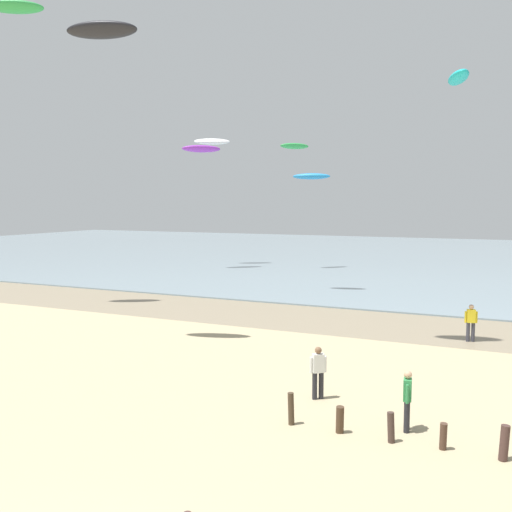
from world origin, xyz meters
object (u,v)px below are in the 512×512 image
object	(u,v)px
kite_aloft_4	(295,146)
kite_aloft_12	(201,149)
kite_aloft_10	(102,30)
kite_aloft_1	(458,78)
person_right_flank	(318,371)
person_left_flank	(407,399)
person_by_waterline	(471,322)
kite_aloft_7	(311,176)
kite_aloft_8	(212,141)
kite_aloft_9	(14,7)

from	to	relation	value
kite_aloft_4	kite_aloft_12	xyz separation A→B (m)	(-7.90, -3.40, -0.23)
kite_aloft_10	kite_aloft_12	size ratio (longest dim) A/B	0.87
kite_aloft_1	kite_aloft_12	bearing A→B (deg)	42.79
person_right_flank	kite_aloft_10	world-z (taller)	kite_aloft_10
person_left_flank	kite_aloft_4	distance (m)	38.97
person_by_waterline	person_right_flank	bearing A→B (deg)	-111.67
person_left_flank	kite_aloft_7	world-z (taller)	kite_aloft_7
kite_aloft_8	kite_aloft_9	distance (m)	25.06
kite_aloft_9	kite_aloft_12	size ratio (longest dim) A/B	0.92
person_left_flank	kite_aloft_1	distance (m)	16.91
kite_aloft_7	kite_aloft_10	size ratio (longest dim) A/B	0.83
person_by_waterline	kite_aloft_1	xyz separation A→B (m)	(-0.99, 1.24, 11.13)
kite_aloft_1	kite_aloft_7	world-z (taller)	kite_aloft_1
kite_aloft_7	kite_aloft_9	size ratio (longest dim) A/B	0.78
person_left_flank	kite_aloft_12	size ratio (longest dim) A/B	0.48
kite_aloft_1	kite_aloft_8	bearing A→B (deg)	38.61
kite_aloft_8	kite_aloft_12	distance (m)	3.82
kite_aloft_1	kite_aloft_7	xyz separation A→B (m)	(-10.26, 9.40, -3.94)
person_left_flank	kite_aloft_4	bearing A→B (deg)	115.14
person_by_waterline	person_right_flank	xyz separation A→B (m)	(-3.99, -10.04, 0.00)
person_left_flank	kite_aloft_10	distance (m)	19.22
kite_aloft_7	person_right_flank	bearing A→B (deg)	97.04
person_by_waterline	kite_aloft_4	world-z (taller)	kite_aloft_4
person_right_flank	kite_aloft_8	world-z (taller)	kite_aloft_8
person_by_waterline	kite_aloft_12	world-z (taller)	kite_aloft_12
kite_aloft_1	kite_aloft_7	distance (m)	14.46
kite_aloft_4	kite_aloft_8	size ratio (longest dim) A/B	0.81
kite_aloft_1	kite_aloft_8	size ratio (longest dim) A/B	0.80
kite_aloft_4	kite_aloft_9	size ratio (longest dim) A/B	0.86
person_left_flank	person_right_flank	world-z (taller)	same
person_right_flank	kite_aloft_12	bearing A→B (deg)	125.53
person_by_waterline	kite_aloft_7	distance (m)	17.07
person_right_flank	person_left_flank	bearing A→B (deg)	-25.46
person_left_flank	kite_aloft_12	distance (m)	40.11
person_left_flank	kite_aloft_1	bearing A→B (deg)	90.15
person_by_waterline	kite_aloft_1	world-z (taller)	kite_aloft_1
kite_aloft_4	kite_aloft_7	size ratio (longest dim) A/B	1.10
kite_aloft_7	kite_aloft_10	world-z (taller)	kite_aloft_10
person_right_flank	kite_aloft_12	size ratio (longest dim) A/B	0.48
kite_aloft_10	person_by_waterline	bearing A→B (deg)	-170.82
person_by_waterline	kite_aloft_12	bearing A→B (deg)	142.41
kite_aloft_4	kite_aloft_8	xyz separation A→B (m)	(-8.71, 0.19, 0.81)
kite_aloft_12	kite_aloft_1	bearing A→B (deg)	-77.17
kite_aloft_4	kite_aloft_8	world-z (taller)	kite_aloft_8
kite_aloft_9	kite_aloft_7	bearing A→B (deg)	11.75
kite_aloft_7	kite_aloft_9	world-z (taller)	kite_aloft_9
person_right_flank	person_by_waterline	bearing A→B (deg)	68.33
kite_aloft_12	kite_aloft_4	bearing A→B (deg)	-17.04
person_by_waterline	kite_aloft_4	xyz separation A→B (m)	(-16.89, 22.48, 10.54)
kite_aloft_9	kite_aloft_12	distance (m)	21.85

